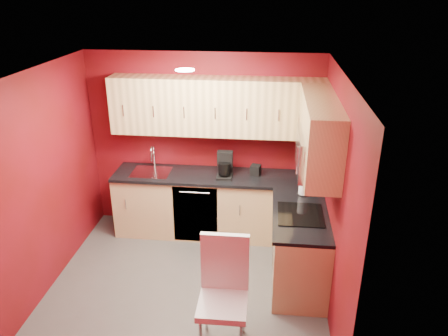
% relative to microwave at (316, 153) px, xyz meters
% --- Properties ---
extents(floor, '(3.20, 3.20, 0.00)m').
position_rel_microwave_xyz_m(floor, '(-1.39, -0.20, -1.66)').
color(floor, '#474443').
rests_on(floor, ground).
extents(ceiling, '(3.20, 3.20, 0.00)m').
position_rel_microwave_xyz_m(ceiling, '(-1.39, -0.20, 0.84)').
color(ceiling, white).
rests_on(ceiling, wall_back).
extents(wall_back, '(3.20, 0.00, 3.20)m').
position_rel_microwave_xyz_m(wall_back, '(-1.39, 1.30, -0.41)').
color(wall_back, maroon).
rests_on(wall_back, floor).
extents(wall_front, '(3.20, 0.00, 3.20)m').
position_rel_microwave_xyz_m(wall_front, '(-1.39, -1.70, -0.41)').
color(wall_front, maroon).
rests_on(wall_front, floor).
extents(wall_left, '(0.00, 3.00, 3.00)m').
position_rel_microwave_xyz_m(wall_left, '(-2.99, -0.20, -0.41)').
color(wall_left, maroon).
rests_on(wall_left, floor).
extents(wall_right, '(0.00, 3.00, 3.00)m').
position_rel_microwave_xyz_m(wall_right, '(0.21, -0.20, -0.41)').
color(wall_right, maroon).
rests_on(wall_right, floor).
extents(base_cabinets_back, '(2.80, 0.60, 0.87)m').
position_rel_microwave_xyz_m(base_cabinets_back, '(-1.19, 1.00, -1.22)').
color(base_cabinets_back, tan).
rests_on(base_cabinets_back, floor).
extents(base_cabinets_right, '(0.60, 1.30, 0.87)m').
position_rel_microwave_xyz_m(base_cabinets_right, '(-0.09, 0.05, -1.22)').
color(base_cabinets_right, tan).
rests_on(base_cabinets_right, floor).
extents(countertop_back, '(2.80, 0.63, 0.04)m').
position_rel_microwave_xyz_m(countertop_back, '(-1.19, 0.99, -0.77)').
color(countertop_back, black).
rests_on(countertop_back, base_cabinets_back).
extents(countertop_right, '(0.63, 1.27, 0.04)m').
position_rel_microwave_xyz_m(countertop_right, '(-0.11, 0.04, -0.77)').
color(countertop_right, black).
rests_on(countertop_right, base_cabinets_right).
extents(upper_cabinets_back, '(2.80, 0.35, 0.75)m').
position_rel_microwave_xyz_m(upper_cabinets_back, '(-1.19, 1.13, 0.17)').
color(upper_cabinets_back, '#E6C482').
rests_on(upper_cabinets_back, wall_back).
extents(upper_cabinets_right, '(0.35, 1.55, 0.75)m').
position_rel_microwave_xyz_m(upper_cabinets_right, '(0.03, 0.24, 0.23)').
color(upper_cabinets_right, '#E6C482').
rests_on(upper_cabinets_right, wall_right).
extents(microwave, '(0.42, 0.76, 0.42)m').
position_rel_microwave_xyz_m(microwave, '(0.00, 0.00, 0.00)').
color(microwave, silver).
rests_on(microwave, upper_cabinets_right).
extents(cooktop, '(0.50, 0.55, 0.01)m').
position_rel_microwave_xyz_m(cooktop, '(-0.11, 0.00, -0.74)').
color(cooktop, black).
rests_on(cooktop, countertop_right).
extents(sink, '(0.52, 0.42, 0.35)m').
position_rel_microwave_xyz_m(sink, '(-2.09, 1.00, -0.72)').
color(sink, silver).
rests_on(sink, countertop_back).
extents(dishwasher_front, '(0.60, 0.02, 0.82)m').
position_rel_microwave_xyz_m(dishwasher_front, '(-1.44, 0.71, -1.22)').
color(dishwasher_front, black).
rests_on(dishwasher_front, base_cabinets_back).
extents(downlight, '(0.20, 0.20, 0.01)m').
position_rel_microwave_xyz_m(downlight, '(-1.39, 0.10, 0.82)').
color(downlight, white).
rests_on(downlight, ceiling).
extents(coffee_maker, '(0.21, 0.27, 0.34)m').
position_rel_microwave_xyz_m(coffee_maker, '(-1.07, 0.93, -0.58)').
color(coffee_maker, black).
rests_on(coffee_maker, countertop_back).
extents(napkin_holder, '(0.15, 0.15, 0.14)m').
position_rel_microwave_xyz_m(napkin_holder, '(-0.66, 1.06, -0.68)').
color(napkin_holder, black).
rests_on(napkin_holder, countertop_back).
extents(paper_towel, '(0.20, 0.20, 0.28)m').
position_rel_microwave_xyz_m(paper_towel, '(-0.05, 0.53, -0.61)').
color(paper_towel, white).
rests_on(paper_towel, countertop_right).
extents(dining_chair, '(0.47, 0.49, 1.15)m').
position_rel_microwave_xyz_m(dining_chair, '(-0.87, -1.10, -1.08)').
color(dining_chair, silver).
rests_on(dining_chair, floor).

